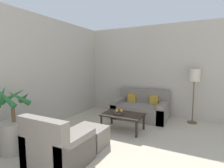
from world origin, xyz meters
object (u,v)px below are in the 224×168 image
coffee_table (123,116)px  floor_lamp (194,79)px  fruit_bowl (118,113)px  armchair (58,148)px  sofa_loveseat (141,109)px  ottoman (90,136)px  potted_palm (15,131)px  apple_green (117,111)px  apple_red (118,110)px  orange_fruit (121,111)px

coffee_table → floor_lamp: bearing=41.8°
fruit_bowl → armchair: size_ratio=0.29×
sofa_loveseat → ottoman: size_ratio=2.43×
sofa_loveseat → fruit_bowl: (-0.17, -1.15, 0.15)m
sofa_loveseat → potted_palm: bearing=-115.9°
floor_lamp → fruit_bowl: size_ratio=5.80×
apple_green → ottoman: apple_green is taller
coffee_table → armchair: size_ratio=1.12×
coffee_table → fruit_bowl: 0.13m
sofa_loveseat → armchair: armchair is taller
sofa_loveseat → coffee_table: sofa_loveseat is taller
floor_lamp → apple_red: bearing=-139.7°
floor_lamp → fruit_bowl: floor_lamp is taller
coffee_table → apple_green: size_ratio=12.75×
sofa_loveseat → ottoman: 2.12m
floor_lamp → apple_green: 2.21m
ottoman → floor_lamp: bearing=53.6°
sofa_loveseat → apple_green: 1.25m
sofa_loveseat → ottoman: (-0.33, -2.10, -0.08)m
sofa_loveseat → armchair: bearing=-98.0°
orange_fruit → armchair: bearing=-100.1°
apple_red → sofa_loveseat: bearing=80.3°
coffee_table → potted_palm: bearing=-126.2°
coffee_table → apple_red: size_ratio=14.02×
potted_palm → sofa_loveseat: potted_palm is taller
coffee_table → fruit_bowl: bearing=-144.2°
armchair → floor_lamp: bearing=60.1°
potted_palm → fruit_bowl: potted_palm is taller
apple_red → armchair: armchair is taller
potted_palm → coffee_table: 2.24m
floor_lamp → apple_red: 2.15m
coffee_table → orange_fruit: size_ratio=12.98×
orange_fruit → fruit_bowl: bearing=178.9°
coffee_table → orange_fruit: bearing=-101.9°
floor_lamp → apple_red: (-1.55, -1.32, -0.69)m
apple_red → orange_fruit: size_ratio=0.93×
apple_red → orange_fruit: bearing=-22.7°
apple_red → orange_fruit: (0.09, -0.04, 0.00)m
potted_palm → floor_lamp: floor_lamp is taller
apple_green → orange_fruit: apple_green is taller
apple_red → armchair: bearing=-96.9°
fruit_bowl → ottoman: fruit_bowl is taller
floor_lamp → armchair: bearing=-119.9°
ottoman → apple_red: bearing=81.9°
apple_red → floor_lamp: bearing=40.3°
floor_lamp → apple_green: (-1.54, -1.42, -0.69)m
sofa_loveseat → fruit_bowl: sofa_loveseat is taller
floor_lamp → fruit_bowl: bearing=-138.5°
apple_red → ottoman: apple_red is taller
sofa_loveseat → coffee_table: size_ratio=1.58×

